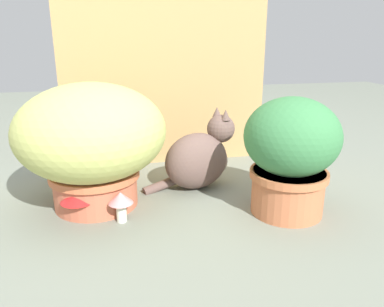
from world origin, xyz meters
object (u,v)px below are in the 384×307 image
at_px(leafy_planter, 291,152).
at_px(cat, 200,157).
at_px(mushroom_ornament_pink, 121,201).
at_px(grass_planter, 92,139).
at_px(mushroom_ornament_red, 78,197).

relative_size(leafy_planter, cat, 1.01).
distance_m(cat, mushroom_ornament_pink, 0.39).
height_order(leafy_planter, cat, leafy_planter).
distance_m(leafy_planter, cat, 0.38).
height_order(grass_planter, mushroom_ornament_red, grass_planter).
height_order(leafy_planter, mushroom_ornament_red, leafy_planter).
xyz_separation_m(grass_planter, mushroom_ornament_red, (-0.05, -0.10, -0.16)).
xyz_separation_m(leafy_planter, cat, (-0.24, 0.28, -0.09)).
distance_m(grass_planter, mushroom_ornament_red, 0.20).
bearing_deg(grass_planter, mushroom_ornament_red, -117.45).
height_order(grass_planter, mushroom_ornament_pink, grass_planter).
xyz_separation_m(grass_planter, leafy_planter, (0.63, -0.20, -0.03)).
relative_size(grass_planter, mushroom_ornament_pink, 4.93).
distance_m(grass_planter, leafy_planter, 0.66).
bearing_deg(grass_planter, mushroom_ornament_pink, -61.50).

